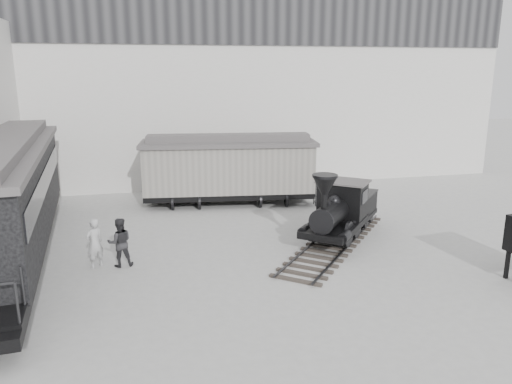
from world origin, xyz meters
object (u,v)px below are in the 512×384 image
object	(u,v)px
boxcar	(229,168)
visitor_a	(95,243)
passenger_coach	(0,198)
visitor_b	(120,242)
locomotive	(340,213)

from	to	relation	value
boxcar	visitor_a	world-z (taller)	boxcar
passenger_coach	visitor_a	distance (m)	3.97
boxcar	visitor_b	bearing A→B (deg)	-117.88
locomotive	visitor_a	size ratio (longest dim) A/B	4.36
locomotive	passenger_coach	size ratio (longest dim) A/B	0.50
locomotive	visitor_a	xyz separation A→B (m)	(-9.41, -0.73, -0.23)
passenger_coach	visitor_b	xyz separation A→B (m)	(4.12, -1.93, -1.35)
visitor_a	visitor_b	bearing A→B (deg)	135.77
locomotive	passenger_coach	xyz separation A→B (m)	(-12.68, 1.06, 1.13)
locomotive	visitor_a	distance (m)	9.44
passenger_coach	boxcar	bearing A→B (deg)	25.67
passenger_coach	visitor_b	bearing A→B (deg)	-29.42
locomotive	visitor_b	world-z (taller)	locomotive
boxcar	passenger_coach	size ratio (longest dim) A/B	0.59
visitor_a	visitor_b	size ratio (longest dim) A/B	1.00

